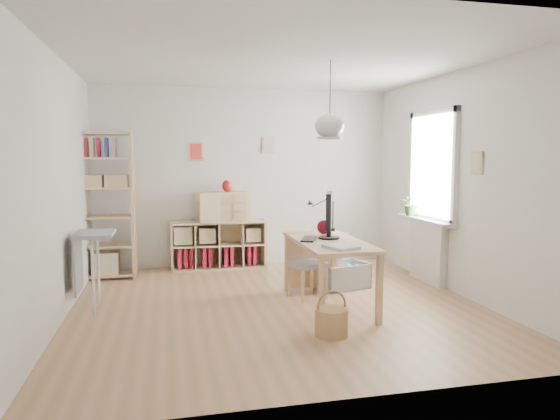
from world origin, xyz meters
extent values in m
plane|color=#A87754|center=(0.00, 0.00, 0.00)|extent=(4.50, 4.50, 0.00)
plane|color=white|center=(0.00, 2.25, 1.35)|extent=(4.50, 0.00, 4.50)
plane|color=white|center=(0.00, -2.25, 1.35)|extent=(4.50, 0.00, 4.50)
plane|color=white|center=(-2.25, 0.00, 1.35)|extent=(0.00, 4.50, 4.50)
plane|color=white|center=(2.25, 0.00, 1.35)|extent=(0.00, 4.50, 4.50)
plane|color=silver|center=(0.00, 0.00, 2.70)|extent=(4.50, 4.50, 0.00)
cylinder|color=black|center=(0.55, -0.15, 2.36)|extent=(0.01, 0.01, 0.68)
ellipsoid|color=silver|center=(0.55, -0.15, 2.00)|extent=(0.32, 0.32, 0.27)
cube|color=white|center=(2.23, 0.60, 1.55)|extent=(0.03, 1.00, 1.30)
cube|color=silver|center=(2.21, 0.06, 1.55)|extent=(0.06, 0.08, 1.46)
cube|color=silver|center=(2.21, 1.14, 1.55)|extent=(0.06, 0.08, 1.46)
cube|color=silver|center=(2.21, 0.60, 2.24)|extent=(0.06, 1.16, 0.08)
cube|color=silver|center=(2.21, 0.60, 0.86)|extent=(0.06, 1.16, 0.08)
cube|color=silver|center=(2.19, 0.60, 0.40)|extent=(0.10, 0.80, 0.80)
cube|color=silver|center=(2.14, 0.60, 0.83)|extent=(0.22, 1.20, 0.06)
cube|color=#DDAC7F|center=(0.55, -0.15, 0.73)|extent=(0.70, 1.50, 0.04)
cube|color=#DDAC7F|center=(0.25, -0.85, 0.35)|extent=(0.06, 0.06, 0.71)
cube|color=#DDAC7F|center=(0.25, 0.55, 0.35)|extent=(0.06, 0.06, 0.71)
cube|color=#DDAC7F|center=(0.85, -0.85, 0.35)|extent=(0.06, 0.06, 0.71)
cube|color=#DDAC7F|center=(0.85, 0.55, 0.35)|extent=(0.06, 0.06, 0.71)
cube|color=beige|center=(-0.45, 2.04, 0.01)|extent=(1.40, 0.38, 0.03)
cube|color=beige|center=(-0.45, 2.04, 0.70)|extent=(1.40, 0.38, 0.03)
cube|color=beige|center=(-1.14, 2.04, 0.36)|extent=(0.03, 0.38, 0.72)
cube|color=beige|center=(0.23, 2.04, 0.36)|extent=(0.03, 0.38, 0.72)
cube|color=beige|center=(-0.45, 2.22, 0.36)|extent=(1.40, 0.02, 0.72)
cube|color=maroon|center=(-1.03, 2.06, 0.19)|extent=(0.06, 0.26, 0.30)
cube|color=maroon|center=(-0.94, 2.06, 0.19)|extent=(0.05, 0.26, 0.30)
cube|color=maroon|center=(-0.86, 2.06, 0.19)|extent=(0.05, 0.26, 0.30)
cube|color=maroon|center=(-0.67, 2.06, 0.19)|extent=(0.05, 0.26, 0.30)
cube|color=maroon|center=(-0.58, 2.06, 0.19)|extent=(0.05, 0.26, 0.30)
cube|color=maroon|center=(-0.35, 2.06, 0.19)|extent=(0.06, 0.26, 0.30)
cube|color=maroon|center=(-0.26, 2.06, 0.19)|extent=(0.06, 0.26, 0.30)
cube|color=maroon|center=(0.00, 2.06, 0.19)|extent=(0.06, 0.26, 0.30)
cube|color=maroon|center=(0.09, 2.06, 0.19)|extent=(0.05, 0.26, 0.30)
cube|color=#DDAC7F|center=(-2.41, 1.80, 1.00)|extent=(0.04, 0.38, 2.00)
cube|color=#DDAC7F|center=(-1.65, 1.80, 1.00)|extent=(0.04, 0.38, 2.00)
cube|color=#DDAC7F|center=(-2.03, 1.80, 0.05)|extent=(0.76, 0.38, 0.03)
cube|color=#DDAC7F|center=(-2.03, 1.80, 0.45)|extent=(0.76, 0.38, 0.03)
cube|color=#DDAC7F|center=(-2.03, 1.80, 0.85)|extent=(0.76, 0.38, 0.03)
cube|color=#DDAC7F|center=(-2.03, 1.80, 1.25)|extent=(0.76, 0.38, 0.03)
cube|color=#DDAC7F|center=(-2.03, 1.80, 1.65)|extent=(0.76, 0.38, 0.03)
cube|color=#DDAC7F|center=(-2.03, 1.80, 1.98)|extent=(0.76, 0.38, 0.03)
cube|color=navy|center=(-2.31, 1.80, 1.79)|extent=(0.04, 0.18, 0.26)
cube|color=maroon|center=(-2.23, 1.80, 1.79)|extent=(0.04, 0.18, 0.26)
cube|color=beige|center=(-2.15, 1.80, 1.79)|extent=(0.04, 0.18, 0.26)
cube|color=maroon|center=(-2.07, 1.80, 1.79)|extent=(0.04, 0.18, 0.26)
cube|color=navy|center=(-1.97, 1.80, 1.79)|extent=(0.04, 0.18, 0.26)
cube|color=beige|center=(-1.87, 1.80, 1.79)|extent=(0.04, 0.18, 0.26)
cube|color=#959598|center=(-1.97, 0.35, 0.83)|extent=(0.40, 0.55, 0.04)
cylinder|color=silver|center=(-1.97, 0.13, 0.41)|extent=(0.03, 0.03, 0.82)
cylinder|color=silver|center=(-1.97, 0.57, 0.41)|extent=(0.03, 0.03, 0.82)
cube|color=#959598|center=(-2.15, 0.35, 0.50)|extent=(0.02, 0.50, 0.62)
cube|color=#959598|center=(0.41, 0.24, 0.40)|extent=(0.47, 0.47, 0.05)
cube|color=#DDAC7F|center=(0.30, 0.04, 0.19)|extent=(0.04, 0.04, 0.38)
cube|color=#DDAC7F|center=(0.21, 0.35, 0.19)|extent=(0.04, 0.04, 0.38)
cube|color=#DDAC7F|center=(0.61, 0.13, 0.19)|extent=(0.04, 0.04, 0.38)
cube|color=#DDAC7F|center=(0.52, 0.44, 0.19)|extent=(0.04, 0.04, 0.38)
cube|color=#DDAC7F|center=(0.36, 0.40, 0.60)|extent=(0.37, 0.14, 0.34)
cylinder|color=#A17048|center=(0.29, -1.04, 0.13)|extent=(0.31, 0.31, 0.26)
torus|color=#A17048|center=(0.29, -1.04, 0.28)|extent=(0.31, 0.09, 0.32)
cube|color=#B1B2AD|center=(0.98, 0.58, 0.01)|extent=(0.70, 0.56, 0.02)
cube|color=#B1B2AD|center=(0.69, 0.50, 0.16)|extent=(0.13, 0.42, 0.32)
cube|color=#B1B2AD|center=(1.27, 0.65, 0.16)|extent=(0.13, 0.42, 0.32)
cube|color=#B1B2AD|center=(1.03, 0.38, 0.16)|extent=(0.60, 0.17, 0.32)
cube|color=#B1B2AD|center=(0.93, 0.77, 0.16)|extent=(0.60, 0.17, 0.32)
cube|color=#B1B2AD|center=(0.89, 0.95, 0.46)|extent=(0.65, 0.35, 0.40)
sphere|color=gold|center=(0.85, 0.48, 0.23)|extent=(0.14, 0.14, 0.14)
sphere|color=#1C87C6|center=(1.07, 0.65, 0.23)|extent=(0.14, 0.14, 0.14)
sphere|color=#E4571C|center=(0.97, 0.55, 0.23)|extent=(0.14, 0.14, 0.14)
sphere|color=#2F8336|center=(1.17, 0.54, 0.23)|extent=(0.14, 0.14, 0.14)
cylinder|color=black|center=(0.59, -0.05, 0.76)|extent=(0.24, 0.24, 0.02)
cylinder|color=black|center=(0.59, -0.05, 0.83)|extent=(0.05, 0.05, 0.11)
cube|color=black|center=(0.59, -0.05, 1.08)|extent=(0.26, 0.58, 0.39)
cube|color=black|center=(0.34, -0.08, 0.76)|extent=(0.27, 0.40, 0.02)
cylinder|color=black|center=(0.82, 0.50, 0.77)|extent=(0.05, 0.05, 0.04)
cylinder|color=black|center=(0.82, 0.50, 0.95)|extent=(0.01, 0.01, 0.36)
cone|color=black|center=(0.52, 0.42, 1.11)|extent=(0.09, 0.06, 0.08)
sphere|color=#540B0F|center=(0.64, 0.29, 0.83)|extent=(0.17, 0.17, 0.17)
cube|color=silver|center=(0.51, -0.67, 0.77)|extent=(0.36, 0.39, 0.03)
cube|color=beige|center=(-0.38, 2.04, 0.94)|extent=(0.80, 0.46, 0.43)
ellipsoid|color=maroon|center=(-0.31, 2.04, 1.24)|extent=(0.15, 0.15, 0.18)
imported|color=#2E732B|center=(2.12, 0.95, 1.03)|extent=(0.36, 0.34, 0.34)
camera|label=1|loc=(-1.18, -5.35, 1.66)|focal=32.00mm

